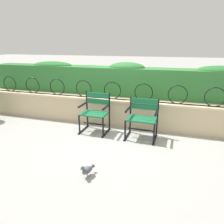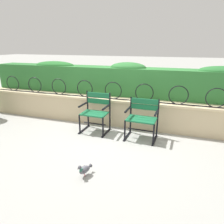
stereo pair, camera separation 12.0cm
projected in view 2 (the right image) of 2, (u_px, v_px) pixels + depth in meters
name	position (u px, v px, depth m)	size (l,w,h in m)	color
ground_plane	(111.00, 137.00, 4.46)	(60.00, 60.00, 0.00)	#9E9E99
stone_wall	(121.00, 112.00, 5.01)	(7.79, 0.41, 0.67)	#C6B289
iron_arch_fence	(114.00, 92.00, 4.83)	(7.25, 0.02, 0.42)	black
hedge_row	(126.00, 80.00, 5.20)	(7.64, 0.57, 0.83)	#2D7033
park_chair_left	(96.00, 111.00, 4.64)	(0.62, 0.54, 0.89)	#19663D
park_chair_right	(142.00, 117.00, 4.29)	(0.66, 0.55, 0.84)	#19663D
pigeon_far_side	(84.00, 169.00, 3.11)	(0.15, 0.29, 0.22)	#5B5B66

